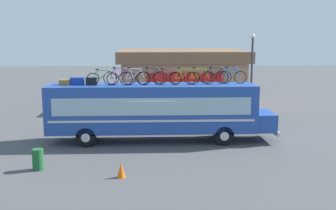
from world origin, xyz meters
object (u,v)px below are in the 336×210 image
at_px(rooftop_bicycle_3, 135,78).
at_px(rooftop_bicycle_1, 103,78).
at_px(luggage_bag_2, 77,81).
at_px(rooftop_bicycle_5, 167,78).
at_px(luggage_bag_3, 92,81).
at_px(rooftop_bicycle_6, 184,78).
at_px(luggage_bag_1, 65,82).
at_px(rooftop_bicycle_2, 120,78).
at_px(rooftop_bicycle_4, 151,77).
at_px(traffic_cone, 121,170).
at_px(trash_bin, 38,159).
at_px(rooftop_bicycle_8, 215,76).
at_px(rooftop_bicycle_7, 199,77).
at_px(street_lamp, 252,72).
at_px(bus, 156,109).
at_px(rooftop_bicycle_9, 231,77).

bearing_deg(rooftop_bicycle_3, rooftop_bicycle_1, 176.88).
relative_size(luggage_bag_2, rooftop_bicycle_5, 0.43).
distance_m(luggage_bag_3, rooftop_bicycle_1, 0.67).
bearing_deg(luggage_bag_2, rooftop_bicycle_6, -1.70).
bearing_deg(luggage_bag_1, rooftop_bicycle_2, -2.02).
height_order(luggage_bag_1, rooftop_bicycle_4, rooftop_bicycle_4).
distance_m(rooftop_bicycle_3, traffic_cone, 6.64).
relative_size(rooftop_bicycle_5, trash_bin, 1.77).
relative_size(luggage_bag_2, rooftop_bicycle_8, 0.39).
xyz_separation_m(luggage_bag_3, rooftop_bicycle_3, (2.39, -0.23, 0.20)).
height_order(luggage_bag_3, rooftop_bicycle_3, rooftop_bicycle_3).
height_order(rooftop_bicycle_3, rooftop_bicycle_8, rooftop_bicycle_3).
xyz_separation_m(luggage_bag_2, rooftop_bicycle_2, (2.31, -0.10, 0.20)).
bearing_deg(luggage_bag_2, rooftop_bicycle_7, -0.76).
bearing_deg(rooftop_bicycle_3, street_lamp, 34.90).
bearing_deg(luggage_bag_2, bus, -0.78).
bearing_deg(rooftop_bicycle_5, rooftop_bicycle_1, -176.16).
distance_m(rooftop_bicycle_5, street_lamp, 7.88).
distance_m(bus, rooftop_bicycle_7, 2.96).
bearing_deg(luggage_bag_3, rooftop_bicycle_1, -11.91).
bearing_deg(luggage_bag_3, trash_bin, -110.14).
distance_m(bus, rooftop_bicycle_9, 4.60).
xyz_separation_m(rooftop_bicycle_9, street_lamp, (2.40, 4.91, -0.17)).
relative_size(bus, luggage_bag_3, 21.40).
bearing_deg(rooftop_bicycle_4, luggage_bag_2, 179.71).
bearing_deg(rooftop_bicycle_3, rooftop_bicycle_6, 1.50).
height_order(rooftop_bicycle_5, rooftop_bicycle_8, rooftop_bicycle_8).
bearing_deg(trash_bin, rooftop_bicycle_8, 30.75).
distance_m(luggage_bag_3, street_lamp, 11.42).
distance_m(bus, luggage_bag_1, 5.17).
xyz_separation_m(bus, rooftop_bicycle_8, (3.37, 0.39, 1.74)).
relative_size(rooftop_bicycle_7, rooftop_bicycle_9, 0.99).
bearing_deg(rooftop_bicycle_9, luggage_bag_3, -177.91).
bearing_deg(rooftop_bicycle_8, traffic_cone, -127.86).
xyz_separation_m(luggage_bag_3, rooftop_bicycle_4, (3.28, -0.01, 0.20)).
bearing_deg(trash_bin, street_lamp, 39.96).
relative_size(luggage_bag_2, trash_bin, 0.76).
xyz_separation_m(bus, rooftop_bicycle_5, (0.64, 0.15, 1.71)).
bearing_deg(bus, rooftop_bicycle_6, -4.19).
bearing_deg(street_lamp, rooftop_bicycle_1, -150.81).
height_order(luggage_bag_3, rooftop_bicycle_2, rooftop_bicycle_2).
height_order(rooftop_bicycle_6, rooftop_bicycle_9, rooftop_bicycle_6).
bearing_deg(rooftop_bicycle_1, rooftop_bicycle_4, 2.75).
bearing_deg(luggage_bag_3, rooftop_bicycle_7, -0.72).
height_order(luggage_bag_1, luggage_bag_2, luggage_bag_2).
bearing_deg(rooftop_bicycle_9, trash_bin, -151.91).
bearing_deg(rooftop_bicycle_2, rooftop_bicycle_5, 4.11).
distance_m(rooftop_bicycle_4, trash_bin, 7.63).
distance_m(luggage_bag_3, rooftop_bicycle_8, 6.90).
bearing_deg(rooftop_bicycle_9, rooftop_bicycle_1, -176.66).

